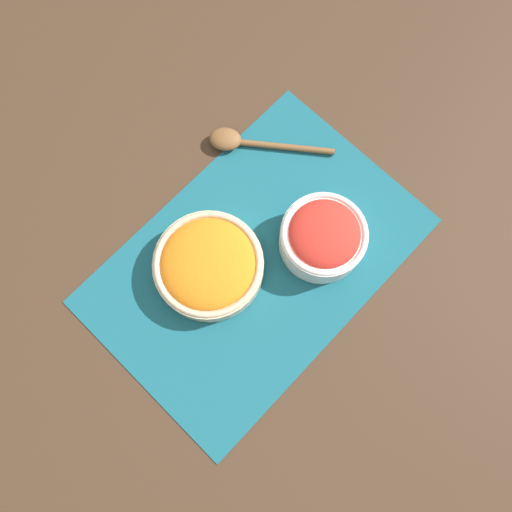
% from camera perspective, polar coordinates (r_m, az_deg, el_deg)
% --- Properties ---
extents(ground_plane, '(3.00, 3.00, 0.00)m').
position_cam_1_polar(ground_plane, '(0.92, 0.00, -0.51)').
color(ground_plane, '#422D1E').
extents(placemat, '(0.60, 0.40, 0.00)m').
position_cam_1_polar(placemat, '(0.92, 0.00, -0.48)').
color(placemat, '#195B6B').
rests_on(placemat, ground_plane).
extents(tomato_bowl, '(0.15, 0.15, 0.08)m').
position_cam_1_polar(tomato_bowl, '(0.89, 7.67, 2.18)').
color(tomato_bowl, white).
rests_on(tomato_bowl, placemat).
extents(carrot_bowl, '(0.20, 0.20, 0.07)m').
position_cam_1_polar(carrot_bowl, '(0.89, -5.44, -1.03)').
color(carrot_bowl, beige).
rests_on(carrot_bowl, placemat).
extents(wooden_spoon, '(0.17, 0.21, 0.03)m').
position_cam_1_polar(wooden_spoon, '(0.99, -1.73, 12.99)').
color(wooden_spoon, brown).
rests_on(wooden_spoon, placemat).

